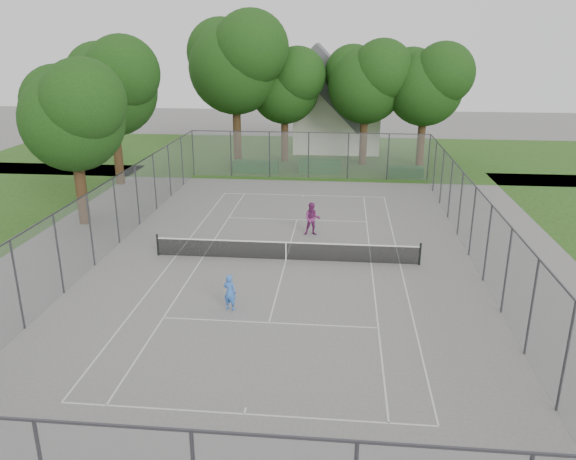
# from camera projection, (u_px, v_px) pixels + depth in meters

# --- Properties ---
(ground) EXTENTS (120.00, 120.00, 0.00)m
(ground) POSITION_uv_depth(u_px,v_px,m) (286.00, 260.00, 27.31)
(ground) COLOR slate
(ground) RESTS_ON ground
(grass_far) EXTENTS (60.00, 20.00, 0.00)m
(grass_far) POSITION_uv_depth(u_px,v_px,m) (314.00, 155.00, 51.78)
(grass_far) COLOR #264B15
(grass_far) RESTS_ON ground
(court_markings) EXTENTS (11.03, 23.83, 0.01)m
(court_markings) POSITION_uv_depth(u_px,v_px,m) (286.00, 260.00, 27.31)
(court_markings) COLOR silver
(court_markings) RESTS_ON ground
(tennis_net) EXTENTS (12.87, 0.10, 1.10)m
(tennis_net) POSITION_uv_depth(u_px,v_px,m) (286.00, 250.00, 27.14)
(tennis_net) COLOR black
(tennis_net) RESTS_ON ground
(perimeter_fence) EXTENTS (18.08, 34.08, 3.52)m
(perimeter_fence) POSITION_uv_depth(u_px,v_px,m) (286.00, 225.00, 26.72)
(perimeter_fence) COLOR #38383D
(perimeter_fence) RESTS_ON ground
(tree_far_left) EXTENTS (8.68, 7.92, 12.48)m
(tree_far_left) POSITION_uv_depth(u_px,v_px,m) (236.00, 59.00, 45.38)
(tree_far_left) COLOR #382414
(tree_far_left) RESTS_ON ground
(tree_far_midleft) EXTENTS (6.72, 6.14, 9.66)m
(tree_far_midleft) POSITION_uv_depth(u_px,v_px,m) (286.00, 83.00, 47.10)
(tree_far_midleft) COLOR #382414
(tree_far_midleft) RESTS_ON ground
(tree_far_midright) EXTENTS (7.14, 6.52, 10.27)m
(tree_far_midright) POSITION_uv_depth(u_px,v_px,m) (367.00, 79.00, 45.71)
(tree_far_midright) COLOR #382414
(tree_far_midright) RESTS_ON ground
(tree_far_right) EXTENTS (6.99, 6.38, 10.05)m
(tree_far_right) POSITION_uv_depth(u_px,v_px,m) (427.00, 82.00, 44.94)
(tree_far_right) COLOR #382414
(tree_far_right) RESTS_ON ground
(tree_side_back) EXTENTS (7.34, 6.70, 10.54)m
(tree_side_back) POSITION_uv_depth(u_px,v_px,m) (112.00, 83.00, 39.25)
(tree_side_back) COLOR #382414
(tree_side_back) RESTS_ON ground
(tree_side_front) EXTENTS (6.51, 5.94, 9.35)m
(tree_side_front) POSITION_uv_depth(u_px,v_px,m) (72.00, 112.00, 30.61)
(tree_side_front) COLOR #382414
(tree_side_front) RESTS_ON ground
(hedge_left) EXTENTS (3.64, 1.09, 0.91)m
(hedge_left) POSITION_uv_depth(u_px,v_px,m) (256.00, 166.00, 45.03)
(hedge_left) COLOR #174719
(hedge_left) RESTS_ON ground
(hedge_mid) EXTENTS (3.33, 0.95, 1.05)m
(hedge_mid) POSITION_uv_depth(u_px,v_px,m) (320.00, 166.00, 44.78)
(hedge_mid) COLOR #174719
(hedge_mid) RESTS_ON ground
(hedge_right) EXTENTS (2.75, 1.01, 0.82)m
(hedge_right) POSITION_uv_depth(u_px,v_px,m) (405.00, 172.00, 43.39)
(hedge_right) COLOR #174719
(hedge_right) RESTS_ON ground
(house) EXTENTS (7.87, 6.10, 9.80)m
(house) POSITION_uv_depth(u_px,v_px,m) (337.00, 108.00, 52.89)
(house) COLOR white
(house) RESTS_ON ground
(girl_player) EXTENTS (0.63, 0.51, 1.50)m
(girl_player) POSITION_uv_depth(u_px,v_px,m) (230.00, 292.00, 22.10)
(girl_player) COLOR blue
(girl_player) RESTS_ON ground
(woman_player) EXTENTS (0.94, 0.76, 1.82)m
(woman_player) POSITION_uv_depth(u_px,v_px,m) (312.00, 219.00, 30.50)
(woman_player) COLOR #7C2968
(woman_player) RESTS_ON ground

